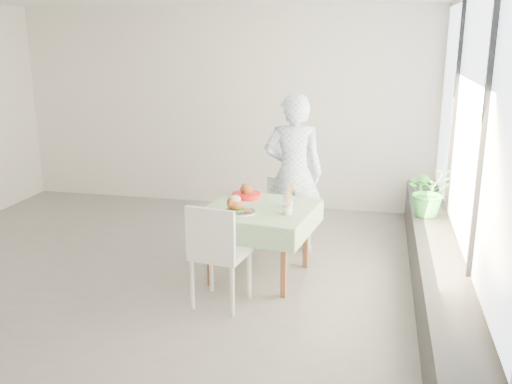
% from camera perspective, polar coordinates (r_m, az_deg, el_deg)
% --- Properties ---
extents(floor, '(6.00, 6.00, 0.00)m').
position_cam_1_polar(floor, '(6.27, -9.28, -7.36)').
color(floor, slate).
rests_on(floor, ground).
extents(wall_back, '(6.00, 0.02, 2.80)m').
position_cam_1_polar(wall_back, '(8.22, -3.31, 8.38)').
color(wall_back, white).
rests_on(wall_back, ground).
extents(wall_front, '(6.00, 0.02, 2.80)m').
position_cam_1_polar(wall_front, '(3.74, -24.26, -1.61)').
color(wall_front, white).
rests_on(wall_front, ground).
extents(wall_right, '(0.02, 5.00, 2.80)m').
position_cam_1_polar(wall_right, '(5.51, 20.55, 3.91)').
color(wall_right, white).
rests_on(wall_right, ground).
extents(window_pane, '(0.01, 4.80, 2.18)m').
position_cam_1_polar(window_pane, '(5.46, 20.49, 6.50)').
color(window_pane, '#D1E0F9').
rests_on(window_pane, ground).
extents(window_ledge, '(0.40, 4.80, 0.50)m').
position_cam_1_polar(window_ledge, '(5.80, 17.52, -7.14)').
color(window_ledge, black).
rests_on(window_ledge, ground).
extents(cafe_table, '(1.18, 1.18, 0.74)m').
position_cam_1_polar(cafe_table, '(5.79, 0.38, -4.22)').
color(cafe_table, brown).
rests_on(cafe_table, ground).
extents(chair_far, '(0.45, 0.45, 0.80)m').
position_cam_1_polar(chair_far, '(6.65, 2.09, -3.53)').
color(chair_far, white).
rests_on(chair_far, ground).
extents(chair_near, '(0.53, 0.53, 0.98)m').
position_cam_1_polar(chair_near, '(5.27, -3.58, -8.14)').
color(chair_near, white).
rests_on(chair_near, ground).
extents(diner, '(0.71, 0.51, 1.81)m').
position_cam_1_polar(diner, '(6.40, 3.76, 1.84)').
color(diner, '#8CB5E1').
rests_on(diner, ground).
extents(main_dish, '(0.34, 0.34, 0.17)m').
position_cam_1_polar(main_dish, '(5.52, -1.92, -1.51)').
color(main_dish, white).
rests_on(main_dish, cafe_table).
extents(juice_cup_orange, '(0.11, 0.11, 0.30)m').
position_cam_1_polar(juice_cup_orange, '(5.66, 3.22, -0.96)').
color(juice_cup_orange, white).
rests_on(juice_cup_orange, cafe_table).
extents(juice_cup_lemonade, '(0.10, 0.10, 0.29)m').
position_cam_1_polar(juice_cup_lemonade, '(5.46, 3.13, -1.60)').
color(juice_cup_lemonade, white).
rests_on(juice_cup_lemonade, cafe_table).
extents(second_dish, '(0.30, 0.30, 0.14)m').
position_cam_1_polar(second_dish, '(6.04, -0.97, -0.16)').
color(second_dish, red).
rests_on(second_dish, cafe_table).
extents(potted_plant, '(0.62, 0.58, 0.57)m').
position_cam_1_polar(potted_plant, '(6.44, 16.93, 0.15)').
color(potted_plant, '#2B833E').
rests_on(potted_plant, window_ledge).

